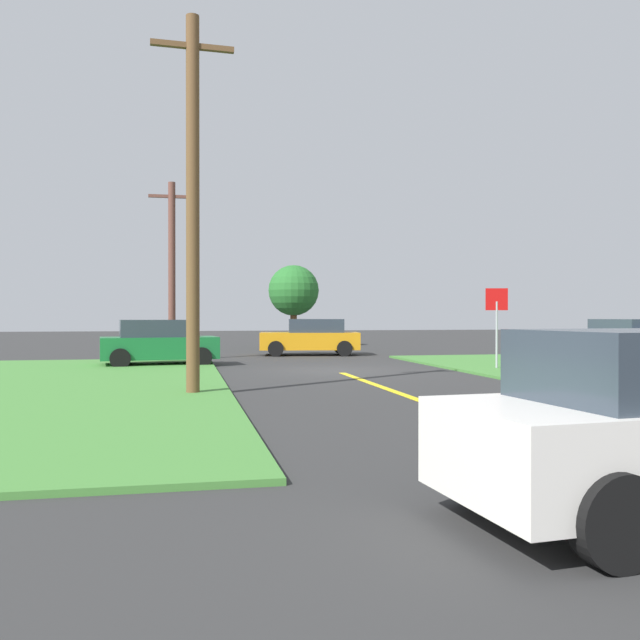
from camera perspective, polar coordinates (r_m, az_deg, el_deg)
name	(u,v)px	position (r m, az deg, el deg)	size (l,w,h in m)	color
ground_plane	(335,370)	(21.30, 1.28, -4.37)	(120.00, 120.00, 0.00)	#303030
lane_stripe_center	(423,402)	(13.66, 8.89, -6.97)	(0.20, 14.00, 0.01)	yellow
stop_sign	(497,313)	(22.06, 14.97, 0.59)	(0.70, 0.21, 2.64)	#9EA0A8
car_on_crossroad	(618,338)	(31.74, 24.26, -1.40)	(2.50, 4.79, 1.62)	navy
parked_car_near_building	(158,343)	(23.80, -13.81, -1.95)	(4.14, 2.38, 1.62)	#196B33
car_approaching_junction	(311,337)	(29.66, -0.78, -1.49)	(4.63, 2.65, 1.62)	orange
utility_pole_near	(193,200)	(14.94, -10.90, 10.08)	(1.80, 0.29, 8.30)	brown
utility_pole_mid	(172,268)	(26.94, -12.64, 4.40)	(1.80, 0.28, 7.06)	brown
oak_tree_left	(294,291)	(37.69, -2.29, 2.52)	(2.88, 2.88, 4.66)	brown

